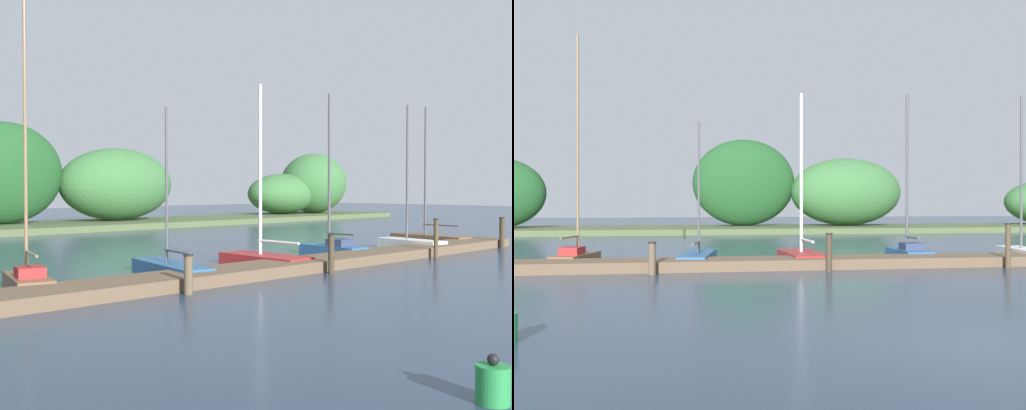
{
  "view_description": "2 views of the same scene",
  "coord_description": "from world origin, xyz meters",
  "views": [
    {
      "loc": [
        -15.14,
        -1.82,
        2.67
      ],
      "look_at": [
        0.5,
        14.76,
        2.08
      ],
      "focal_mm": 43.43,
      "sensor_mm": 36.0,
      "label": 1
    },
    {
      "loc": [
        -5.07,
        -8.74,
        2.28
      ],
      "look_at": [
        -1.61,
        13.01,
        2.15
      ],
      "focal_mm": 43.26,
      "sensor_mm": 36.0,
      "label": 2
    }
  ],
  "objects": [
    {
      "name": "mooring_piling_2",
      "position": [
        -0.03,
        10.73,
        0.63
      ],
      "size": [
        0.23,
        0.23,
        1.24
      ],
      "color": "#3D3323",
      "rests_on": "ground"
    },
    {
      "name": "mooring_piling_3",
      "position": [
        6.25,
        10.72,
        0.77
      ],
      "size": [
        0.2,
        0.2,
        1.54
      ],
      "color": "#4C3D28",
      "rests_on": "ground"
    },
    {
      "name": "mooring_piling_1",
      "position": [
        -5.69,
        10.7,
        0.52
      ],
      "size": [
        0.26,
        0.26,
        1.02
      ],
      "color": "brown",
      "rests_on": "ground"
    },
    {
      "name": "ground",
      "position": [
        0.0,
        0.0,
        0.0
      ],
      "size": [
        160.0,
        160.0,
        0.0
      ],
      "primitive_type": "plane",
      "color": "#28384C"
    },
    {
      "name": "sailboat_4",
      "position": [
        4.0,
        14.06,
        0.4
      ],
      "size": [
        1.15,
        3.04,
        6.47
      ],
      "rotation": [
        0.0,
        0.0,
        1.53
      ],
      "color": "#285684",
      "rests_on": "ground"
    },
    {
      "name": "sailboat_3",
      "position": [
        -0.33,
        13.56,
        0.33
      ],
      "size": [
        1.36,
        3.72,
        6.29
      ],
      "rotation": [
        0.0,
        0.0,
        1.59
      ],
      "color": "maroon",
      "rests_on": "ground"
    },
    {
      "name": "dock_pier",
      "position": [
        0.0,
        11.93,
        0.17
      ],
      "size": [
        26.56,
        1.8,
        0.35
      ],
      "color": "brown",
      "rests_on": "ground"
    },
    {
      "name": "far_shore",
      "position": [
        3.63,
        37.4,
        2.55
      ],
      "size": [
        70.36,
        8.0,
        7.04
      ],
      "color": "#4C5B38",
      "rests_on": "ground"
    },
    {
      "name": "sailboat_2",
      "position": [
        -4.13,
        13.77,
        0.26
      ],
      "size": [
        1.61,
        4.15,
        5.18
      ],
      "rotation": [
        0.0,
        0.0,
        1.4
      ],
      "color": "#285684",
      "rests_on": "ground"
    },
    {
      "name": "sailboat_5",
      "position": [
        8.34,
        13.31,
        0.34
      ],
      "size": [
        1.38,
        3.43,
        6.36
      ],
      "rotation": [
        0.0,
        0.0,
        1.44
      ],
      "color": "white",
      "rests_on": "ground"
    },
    {
      "name": "sailboat_1",
      "position": [
        -8.44,
        14.0,
        0.45
      ],
      "size": [
        1.5,
        2.91,
        8.26
      ],
      "rotation": [
        0.0,
        0.0,
        1.33
      ],
      "color": "brown",
      "rests_on": "ground"
    }
  ]
}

